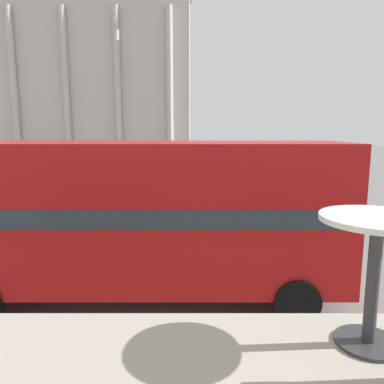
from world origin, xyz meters
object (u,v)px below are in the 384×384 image
(pedestrian_blue, at_px, (184,178))
(traffic_light_mid, at_px, (188,168))
(car_silver, at_px, (139,174))
(car_white, at_px, (265,186))
(double_decker_bus, at_px, (142,214))
(cafe_dining_table, at_px, (374,252))
(pedestrian_black, at_px, (286,170))
(traffic_light_near, at_px, (49,195))
(plaza_building_left, at_px, (100,75))
(pedestrian_grey, at_px, (86,192))

(pedestrian_blue, bearing_deg, traffic_light_mid, -108.95)
(traffic_light_mid, xyz_separation_m, pedestrian_blue, (-0.34, 5.70, -1.29))
(car_silver, bearing_deg, car_white, -79.28)
(double_decker_bus, height_order, traffic_light_mid, double_decker_bus)
(cafe_dining_table, xyz_separation_m, car_silver, (-5.29, 28.83, -3.07))
(car_silver, height_order, pedestrian_black, pedestrian_black)
(traffic_light_near, bearing_deg, traffic_light_mid, 61.55)
(plaza_building_left, xyz_separation_m, car_silver, (9.58, -28.40, -11.76))
(traffic_light_near, distance_m, car_silver, 18.58)
(traffic_light_near, xyz_separation_m, car_white, (9.61, 12.27, -1.56))
(traffic_light_near, bearing_deg, double_decker_bus, -41.18)
(car_silver, distance_m, car_white, 11.12)
(traffic_light_mid, bearing_deg, pedestrian_black, 53.41)
(cafe_dining_table, xyz_separation_m, car_white, (3.91, 22.58, -3.07))
(double_decker_bus, relative_size, cafe_dining_table, 13.74)
(plaza_building_left, distance_m, traffic_light_mid, 42.15)
(cafe_dining_table, xyz_separation_m, pedestrian_black, (7.16, 29.90, -2.80))
(traffic_light_mid, height_order, pedestrian_black, traffic_light_mid)
(plaza_building_left, distance_m, car_white, 41.12)
(plaza_building_left, xyz_separation_m, traffic_light_mid, (13.70, -38.54, -10.17))
(car_silver, bearing_deg, cafe_dining_table, -124.70)
(plaza_building_left, bearing_deg, pedestrian_blue, -67.87)
(car_white, relative_size, pedestrian_blue, 2.42)
(traffic_light_near, relative_size, pedestrian_blue, 1.98)
(pedestrian_black, bearing_deg, cafe_dining_table, -15.68)
(cafe_dining_table, relative_size, pedestrian_black, 0.43)
(double_decker_bus, relative_size, traffic_light_near, 2.92)
(pedestrian_blue, bearing_deg, double_decker_bus, -114.72)
(pedestrian_black, bearing_deg, car_silver, -87.32)
(traffic_light_near, distance_m, traffic_light_mid, 9.52)
(traffic_light_mid, bearing_deg, car_white, 37.52)
(double_decker_bus, xyz_separation_m, car_white, (6.11, 15.32, -1.60))
(traffic_light_near, height_order, car_silver, traffic_light_near)
(plaza_building_left, height_order, traffic_light_near, plaza_building_left)
(plaza_building_left, bearing_deg, traffic_light_mid, -70.43)
(double_decker_bus, distance_m, car_silver, 21.85)
(traffic_light_mid, relative_size, car_white, 0.83)
(cafe_dining_table, distance_m, pedestrian_grey, 20.04)
(traffic_light_mid, distance_m, pedestrian_black, 14.02)
(double_decker_bus, distance_m, traffic_light_near, 4.65)
(pedestrian_blue, distance_m, pedestrian_grey, 7.86)
(car_silver, bearing_deg, pedestrian_blue, -94.72)
(double_decker_bus, height_order, cafe_dining_table, double_decker_bus)
(traffic_light_mid, distance_m, pedestrian_grey, 5.85)
(cafe_dining_table, bearing_deg, traffic_light_mid, 93.57)
(cafe_dining_table, height_order, traffic_light_near, cafe_dining_table)
(pedestrian_black, bearing_deg, double_decker_bus, -24.68)
(plaza_building_left, distance_m, traffic_light_near, 48.88)
(car_white, bearing_deg, pedestrian_black, 173.48)
(plaza_building_left, xyz_separation_m, pedestrian_grey, (8.01, -38.61, -11.49))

